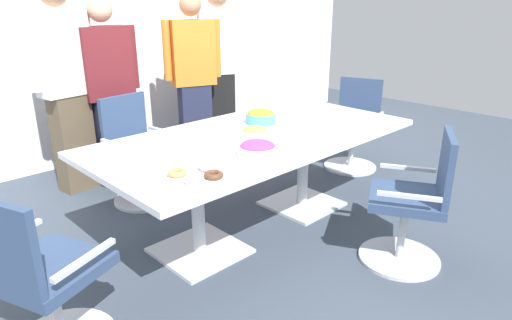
{
  "coord_description": "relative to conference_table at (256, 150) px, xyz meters",
  "views": [
    {
      "loc": [
        -2.17,
        -2.24,
        1.68
      ],
      "look_at": [
        0.0,
        0.0,
        0.55
      ],
      "focal_mm": 31.4,
      "sensor_mm": 36.0,
      "label": 1
    }
  ],
  "objects": [
    {
      "name": "office_chair_1",
      "position": [
        1.66,
        0.25,
        -0.22
      ],
      "size": [
        0.68,
        0.68,
        0.91
      ],
      "rotation": [
        0.0,
        0.0,
        -4.39
      ],
      "color": "silver",
      "rests_on": "ground"
    },
    {
      "name": "office_chair_2",
      "position": [
        -0.37,
        1.08,
        -0.22
      ],
      "size": [
        0.6,
        0.6,
        0.91
      ],
      "rotation": [
        0.0,
        0.0,
        -3.03
      ],
      "color": "silver",
      "rests_on": "ground"
    },
    {
      "name": "conference_table",
      "position": [
        0.0,
        0.0,
        0.0
      ],
      "size": [
        2.4,
        1.2,
        0.75
      ],
      "color": "silver",
      "rests_on": "ground"
    },
    {
      "name": "ground_plane",
      "position": [
        0.0,
        0.0,
        -0.63
      ],
      "size": [
        10.0,
        10.0,
        0.01
      ],
      "primitive_type": "cube",
      "color": "#3D4754"
    },
    {
      "name": "snack_bowl_cookies",
      "position": [
        -0.09,
        -0.08,
        0.17
      ],
      "size": [
        0.19,
        0.19,
        0.09
      ],
      "color": "white",
      "rests_on": "conference_table"
    },
    {
      "name": "snack_bowl_chips_orange",
      "position": [
        0.24,
        0.2,
        0.18
      ],
      "size": [
        0.24,
        0.24,
        0.11
      ],
      "color": "#4C9EC6",
      "rests_on": "conference_table"
    },
    {
      "name": "person_standing_0",
      "position": [
        -0.66,
        1.69,
        0.35
      ],
      "size": [
        0.62,
        0.28,
        1.85
      ],
      "rotation": [
        0.0,
        0.0,
        -2.99
      ],
      "color": "brown",
      "rests_on": "ground"
    },
    {
      "name": "person_standing_3",
      "position": [
        1.1,
        1.75,
        0.34
      ],
      "size": [
        0.58,
        0.39,
        1.83
      ],
      "rotation": [
        0.0,
        0.0,
        -3.59
      ],
      "color": "black",
      "rests_on": "ground"
    },
    {
      "name": "snack_bowl_candy_mix",
      "position": [
        -0.34,
        -0.36,
        0.18
      ],
      "size": [
        0.25,
        0.25,
        0.1
      ],
      "color": "white",
      "rests_on": "conference_table"
    },
    {
      "name": "person_standing_1",
      "position": [
        -0.3,
        1.64,
        0.26
      ],
      "size": [
        0.61,
        0.26,
        1.7
      ],
      "rotation": [
        0.0,
        0.0,
        -3.22
      ],
      "color": "#232842",
      "rests_on": "ground"
    },
    {
      "name": "plate_stack",
      "position": [
        0.72,
        0.08,
        0.14
      ],
      "size": [
        0.22,
        0.22,
        0.04
      ],
      "color": "white",
      "rests_on": "conference_table"
    },
    {
      "name": "office_chair_0",
      "position": [
        0.39,
        -1.07,
        -0.22
      ],
      "size": [
        0.73,
        0.73,
        0.91
      ],
      "rotation": [
        0.0,
        0.0,
        0.51
      ],
      "color": "silver",
      "rests_on": "ground"
    },
    {
      "name": "office_chair_3",
      "position": [
        -1.66,
        -0.25,
        -0.22
      ],
      "size": [
        0.7,
        0.7,
        0.91
      ],
      "rotation": [
        0.0,
        0.0,
        -1.2
      ],
      "color": "silver",
      "rests_on": "ground"
    },
    {
      "name": "donut_platter",
      "position": [
        -0.82,
        -0.37,
        0.14
      ],
      "size": [
        0.31,
        0.31,
        0.04
      ],
      "color": "white",
      "rests_on": "conference_table"
    },
    {
      "name": "person_standing_2",
      "position": [
        0.63,
        1.59,
        0.28
      ],
      "size": [
        0.6,
        0.36,
        1.73
      ],
      "rotation": [
        0.0,
        0.0,
        -3.49
      ],
      "color": "#232842",
      "rests_on": "ground"
    },
    {
      "name": "back_wall",
      "position": [
        0.0,
        2.4,
        0.77
      ],
      "size": [
        8.0,
        0.1,
        2.8
      ],
      "primitive_type": "cube",
      "color": "white",
      "rests_on": "ground"
    }
  ]
}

